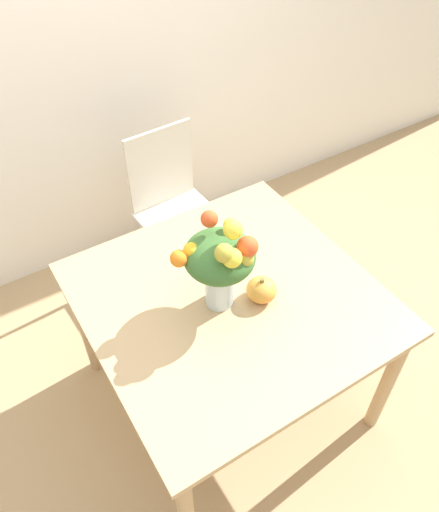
% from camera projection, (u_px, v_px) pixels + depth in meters
% --- Properties ---
extents(ground_plane, '(12.00, 12.00, 0.00)m').
position_uv_depth(ground_plane, '(228.00, 392.00, 2.52)').
color(ground_plane, tan).
extents(wall_back, '(8.00, 0.06, 2.70)m').
position_uv_depth(wall_back, '(77.00, 30.00, 2.39)').
color(wall_back, white).
rests_on(wall_back, ground_plane).
extents(dining_table, '(1.12, 1.11, 0.75)m').
position_uv_depth(dining_table, '(230.00, 311.00, 2.06)').
color(dining_table, tan).
rests_on(dining_table, ground_plane).
extents(flower_vase, '(0.31, 0.27, 0.43)m').
position_uv_depth(flower_vase, '(220.00, 261.00, 1.81)').
color(flower_vase, silver).
rests_on(flower_vase, dining_table).
extents(pumpkin, '(0.12, 0.12, 0.11)m').
position_uv_depth(pumpkin, '(261.00, 290.00, 1.95)').
color(pumpkin, gold).
rests_on(pumpkin, dining_table).
extents(dining_chair_near_window, '(0.44, 0.44, 0.91)m').
position_uv_depth(dining_chair_near_window, '(175.00, 208.00, 2.82)').
color(dining_chair_near_window, silver).
rests_on(dining_chair_near_window, ground_plane).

